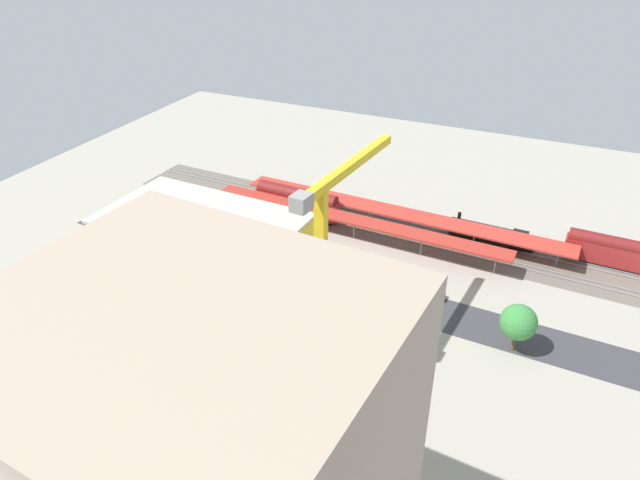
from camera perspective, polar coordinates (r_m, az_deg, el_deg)
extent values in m
plane|color=#9E998C|center=(107.89, 0.07, -2.82)|extent=(174.02, 174.02, 0.00)
cube|color=#665E54|center=(124.06, 3.95, 1.90)|extent=(109.24, 18.31, 0.01)
cube|color=#38383D|center=(105.40, -0.67, -3.72)|extent=(109.04, 13.48, 0.01)
cube|color=#9E9EA8|center=(126.99, 4.54, 2.69)|extent=(108.67, 4.61, 0.12)
cube|color=#9E9EA8|center=(125.79, 4.31, 2.41)|extent=(108.67, 4.61, 0.12)
cube|color=#9E9EA8|center=(122.16, 3.58, 1.53)|extent=(108.67, 4.61, 0.12)
cube|color=#9E9EA8|center=(120.98, 3.34, 1.23)|extent=(108.67, 4.61, 0.12)
cube|color=#A82D23|center=(115.38, 3.41, 2.01)|extent=(62.67, 6.74, 0.46)
cylinder|color=slate|center=(110.17, 16.89, -2.28)|extent=(0.30, 0.30, 4.08)
cylinder|color=slate|center=(112.49, 9.94, -0.58)|extent=(0.30, 0.30, 4.08)
cylinder|color=slate|center=(116.48, 3.37, 1.03)|extent=(0.30, 0.30, 4.08)
cylinder|color=slate|center=(121.97, -2.68, 2.50)|extent=(0.30, 0.30, 4.08)
cylinder|color=slate|center=(128.78, -8.17, 3.81)|extent=(0.30, 0.30, 4.08)
cube|color=#B73328|center=(120.21, 7.84, 2.69)|extent=(69.80, 8.01, 0.36)
cylinder|color=slate|center=(116.60, 22.37, -1.59)|extent=(0.30, 0.30, 3.54)
cylinder|color=slate|center=(117.85, 14.93, 0.18)|extent=(0.30, 0.30, 3.54)
cylinder|color=slate|center=(121.13, 7.78, 1.87)|extent=(0.30, 0.30, 3.54)
cylinder|color=slate|center=(126.28, 1.09, 3.43)|extent=(0.30, 0.30, 3.54)
cylinder|color=slate|center=(133.09, -5.01, 4.81)|extent=(0.30, 0.30, 3.54)
cube|color=black|center=(121.08, 16.48, 0.10)|extent=(16.78, 2.91, 1.00)
cylinder|color=black|center=(120.43, 15.91, 0.97)|extent=(13.80, 3.03, 2.46)
cube|color=black|center=(119.99, 19.04, -0.01)|extent=(3.10, 2.79, 3.33)
cylinder|color=black|center=(120.36, 13.58, 2.35)|extent=(0.70, 0.70, 1.40)
cube|color=black|center=(121.31, 26.50, -2.14)|extent=(14.71, 2.86, 0.60)
cube|color=maroon|center=(120.22, 26.75, -1.23)|extent=(16.36, 3.49, 3.93)
cylinder|color=maroon|center=(119.19, 26.99, -0.33)|extent=(15.71, 3.47, 2.82)
cube|color=black|center=(126.30, -2.25, 2.67)|extent=(17.36, 3.14, 0.60)
cube|color=maroon|center=(125.25, -2.27, 3.59)|extent=(19.30, 3.83, 3.96)
cylinder|color=maroon|center=(124.25, -2.30, 4.50)|extent=(18.53, 3.80, 3.04)
cube|color=black|center=(102.22, 10.86, -5.48)|extent=(3.93, 1.77, 0.30)
cube|color=#474C51|center=(101.88, 10.90, -5.21)|extent=(4.68, 1.85, 0.89)
cube|color=#1E2328|center=(101.43, 10.94, -4.85)|extent=(2.62, 1.61, 0.69)
cube|color=black|center=(103.66, 7.44, -4.58)|extent=(3.58, 1.74, 0.30)
cube|color=maroon|center=(103.33, 7.46, -4.31)|extent=(4.26, 1.81, 0.86)
cube|color=#1E2328|center=(102.92, 7.49, -3.98)|extent=(2.39, 1.59, 0.60)
cube|color=black|center=(105.57, 3.66, -3.63)|extent=(3.86, 2.11, 0.30)
cube|color=gray|center=(105.29, 3.67, -3.40)|extent=(4.58, 2.24, 0.71)
cube|color=#1E2328|center=(104.91, 3.68, -3.10)|extent=(2.61, 1.85, 0.65)
cube|color=black|center=(107.97, 0.23, -2.70)|extent=(3.79, 1.76, 0.30)
cube|color=navy|center=(107.69, 0.23, -2.47)|extent=(4.51, 1.84, 0.73)
cube|color=#1E2328|center=(107.34, 0.23, -2.19)|extent=(2.53, 1.61, 0.55)
cube|color=black|center=(110.82, -3.44, -1.80)|extent=(3.91, 1.88, 0.30)
cube|color=#474C51|center=(110.52, -3.45, -1.56)|extent=(4.64, 1.97, 0.80)
cube|color=#1E2328|center=(110.17, -3.46, -1.27)|extent=(2.61, 1.70, 0.52)
cube|color=yellow|center=(89.25, -11.03, -3.65)|extent=(28.71, 17.42, 20.07)
cube|color=#B7B2A8|center=(84.02, -11.71, 2.13)|extent=(29.33, 18.05, 0.40)
cube|color=gray|center=(86.45, 0.07, -12.29)|extent=(3.60, 3.60, 1.20)
cube|color=yellow|center=(77.73, 0.08, -4.84)|extent=(1.40, 1.40, 28.72)
cube|color=yellow|center=(76.64, 3.17, 7.41)|extent=(3.44, 22.27, 1.20)
cube|color=gray|center=(66.66, -1.86, 3.72)|extent=(2.23, 2.59, 2.00)
cube|color=black|center=(106.78, -9.16, -3.50)|extent=(9.76, 3.30, 0.50)
cube|color=silver|center=(105.21, -8.81, -2.84)|extent=(7.78, 3.31, 3.17)
cube|color=#334C8C|center=(108.12, -10.77, -2.25)|extent=(2.30, 2.68, 2.49)
cube|color=black|center=(104.02, -7.59, -4.38)|extent=(8.76, 3.29, 0.50)
cube|color=white|center=(102.34, -7.14, -3.75)|extent=(6.44, 3.19, 3.18)
cube|color=silver|center=(104.94, -8.95, -3.20)|extent=(2.68, 2.66, 2.39)
cube|color=black|center=(107.71, -10.77, -3.34)|extent=(9.34, 2.61, 0.50)
cube|color=silver|center=(106.32, -10.33, -2.78)|extent=(7.07, 2.75, 2.62)
cube|color=#334C8C|center=(108.63, -12.41, -2.30)|extent=(2.39, 2.54, 2.42)
cylinder|color=brown|center=(96.90, 3.96, -6.36)|extent=(0.45, 0.45, 2.57)
sphere|color=#38843D|center=(95.00, 4.02, -4.81)|extent=(5.53, 5.53, 5.53)
cylinder|color=brown|center=(98.02, 3.21, -5.35)|extent=(0.43, 0.43, 3.92)
sphere|color=#38843D|center=(96.08, 3.27, -3.72)|extent=(4.06, 4.06, 4.06)
cylinder|color=brown|center=(107.35, -10.14, -2.29)|extent=(0.53, 0.53, 3.97)
sphere|color=#28662D|center=(105.49, -10.31, -0.67)|extent=(4.48, 4.48, 4.48)
cylinder|color=brown|center=(93.55, 18.61, -9.43)|extent=(0.38, 0.38, 3.44)
sphere|color=#38843D|center=(91.34, 18.99, -7.67)|extent=(5.52, 5.52, 5.52)
cylinder|color=#333333|center=(106.24, -8.54, -1.99)|extent=(0.16, 0.16, 5.62)
cube|color=black|center=(104.53, -8.67, -0.48)|extent=(0.36, 0.36, 0.90)
sphere|color=red|center=(104.64, -8.77, -0.46)|extent=(0.20, 0.20, 0.20)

